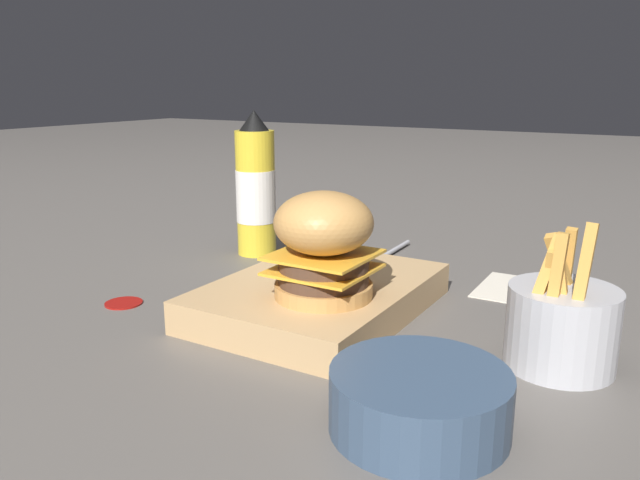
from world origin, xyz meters
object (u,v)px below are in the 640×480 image
Objects in this scene: fries_basket at (561,325)px; burger at (324,244)px; spoon at (382,257)px; ketchup_bottle at (256,190)px; side_bowl at (420,399)px; serving_board at (320,296)px.

burger is at bearing -81.83° from fries_basket.
spoon is at bearing -129.06° from fries_basket.
ketchup_bottle reaches higher than side_bowl.
burger is at bearing -129.52° from side_bowl.
side_bowl reaches higher than serving_board.
serving_board is 0.27m from fries_basket.
fries_basket is 0.19m from side_bowl.
serving_board is at bearing 51.84° from ketchup_bottle.
serving_board is at bearing 5.46° from spoon.
ketchup_bottle is (-0.17, -0.22, 0.08)m from serving_board.
ketchup_bottle is at bearing -128.16° from serving_board.
burger is 0.52× the size of ketchup_bottle.
serving_board is at bearing -92.11° from fries_basket.
burger is (0.04, 0.03, 0.08)m from serving_board.
serving_board is 0.29m from ketchup_bottle.
burger is at bearing 10.56° from spoon.
fries_basket is at bearing 69.63° from ketchup_bottle.
serving_board is 0.10m from burger.
ketchup_bottle is at bearing -110.37° from fries_basket.
ketchup_bottle is at bearing -73.63° from spoon.
burger reaches higher than serving_board.
side_bowl is (0.14, 0.17, -0.07)m from burger.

